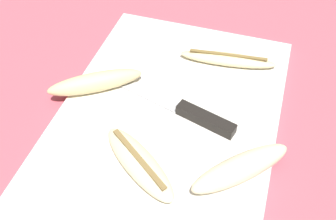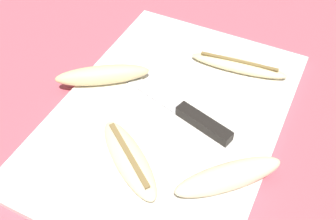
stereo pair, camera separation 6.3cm
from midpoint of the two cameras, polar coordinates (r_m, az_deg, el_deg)
ground_plane at (r=0.64m, az=-2.79°, el=-1.47°), size 4.00×4.00×0.00m
cutting_board at (r=0.64m, az=-2.80°, el=-1.12°), size 0.48×0.35×0.01m
knife at (r=0.62m, az=0.80°, el=-0.64°), size 0.08×0.23×0.02m
banana_cream_curved at (r=0.57m, az=-7.41°, el=-7.80°), size 0.13×0.15×0.02m
banana_bright_far at (r=0.55m, az=7.34°, el=-8.55°), size 0.14×0.14×0.03m
banana_ripe_center at (r=0.68m, az=-13.12°, el=3.82°), size 0.12×0.15×0.03m
banana_soft_right at (r=0.72m, az=6.20°, el=7.23°), size 0.05×0.18×0.02m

